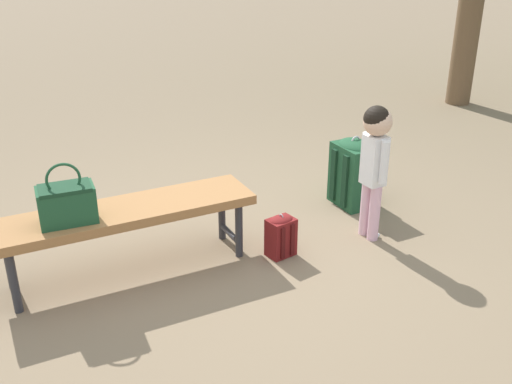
{
  "coord_description": "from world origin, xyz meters",
  "views": [
    {
      "loc": [
        -0.65,
        -3.4,
        2.02
      ],
      "look_at": [
        0.18,
        0.01,
        0.45
      ],
      "focal_mm": 41.74,
      "sensor_mm": 36.0,
      "label": 1
    }
  ],
  "objects": [
    {
      "name": "ground_plane",
      "position": [
        0.0,
        0.0,
        0.0
      ],
      "size": [
        40.0,
        40.0,
        0.0
      ],
      "primitive_type": "plane",
      "color": "#7F6B51",
      "rests_on": "ground"
    },
    {
      "name": "park_bench",
      "position": [
        -0.65,
        -0.02,
        0.39
      ],
      "size": [
        1.65,
        0.75,
        0.45
      ],
      "color": "#9E6B3D",
      "rests_on": "ground"
    },
    {
      "name": "handbag",
      "position": [
        -0.98,
        -0.14,
        0.58
      ],
      "size": [
        0.34,
        0.23,
        0.37
      ],
      "color": "#1E4C2D",
      "rests_on": "park_bench"
    },
    {
      "name": "child_standing",
      "position": [
        1.01,
        0.05,
        0.64
      ],
      "size": [
        0.2,
        0.25,
        0.96
      ],
      "color": "#E5B2C6",
      "rests_on": "ground"
    },
    {
      "name": "backpack_large",
      "position": [
        1.11,
        0.59,
        0.28
      ],
      "size": [
        0.35,
        0.39,
        0.57
      ],
      "color": "#1E4C2D",
      "rests_on": "ground"
    },
    {
      "name": "backpack_small",
      "position": [
        0.34,
        -0.05,
        0.15
      ],
      "size": [
        0.22,
        0.2,
        0.3
      ],
      "color": "maroon",
      "rests_on": "ground"
    }
  ]
}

